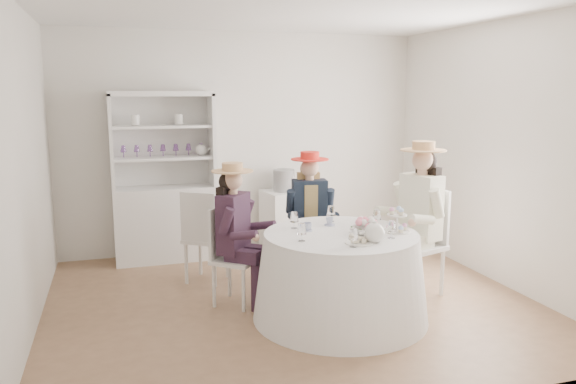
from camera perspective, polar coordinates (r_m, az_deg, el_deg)
name	(u,v)px	position (r m, az deg, el deg)	size (l,w,h in m)	color
ground	(291,301)	(5.47, 0.32, -11.06)	(4.50, 4.50, 0.00)	brown
ceiling	(291,8)	(5.15, 0.35, 18.19)	(4.50, 4.50, 0.00)	white
wall_back	(243,143)	(7.06, -4.58, 5.02)	(4.50, 4.50, 0.00)	silver
wall_front	(395,203)	(3.31, 10.81, -1.07)	(4.50, 4.50, 0.00)	silver
wall_left	(23,172)	(4.96, -25.34, 1.85)	(4.50, 4.50, 0.00)	silver
wall_right	(499,154)	(6.20, 20.64, 3.67)	(4.50, 4.50, 0.00)	silver
tea_table	(340,276)	(5.01, 5.33, -8.48)	(1.54, 1.54, 0.77)	white
hutch	(165,201)	(6.77, -12.38, -0.90)	(1.31, 0.79, 1.99)	silver
side_table	(284,220)	(7.09, -0.40, -2.90)	(0.48, 0.48, 0.75)	silver
hatbox	(284,180)	(6.99, -0.40, 1.19)	(0.27, 0.27, 0.27)	black
guest_left	(236,226)	(5.22, -5.34, -3.44)	(0.58, 0.56, 1.35)	silver
guest_mid	(310,209)	(5.83, 2.23, -1.75)	(0.51, 0.54, 1.37)	silver
guest_right	(419,210)	(5.58, 13.16, -1.75)	(0.62, 0.57, 1.52)	silver
spare_chair	(203,234)	(5.89, -8.60, -4.24)	(0.56, 0.56, 0.98)	silver
teacup_a	(307,227)	(4.95, 1.97, -3.61)	(0.08, 0.08, 0.06)	white
teacup_b	(330,222)	(5.16, 4.25, -3.06)	(0.07, 0.07, 0.07)	white
teacup_c	(363,224)	(5.10, 7.67, -3.23)	(0.09, 0.09, 0.07)	white
flower_bowl	(366,231)	(4.88, 7.88, -3.97)	(0.22, 0.22, 0.06)	white
flower_arrangement	(365,224)	(4.92, 7.81, -3.21)	(0.17, 0.17, 0.06)	pink
table_teapot	(375,233)	(4.63, 8.78, -4.13)	(0.24, 0.17, 0.18)	white
sandwich_plate	(359,242)	(4.59, 7.25, -5.04)	(0.23, 0.23, 0.05)	white
cupcake_stand	(397,223)	(4.99, 11.00, -3.13)	(0.23, 0.23, 0.21)	white
stemware_set	(341,225)	(4.88, 5.42, -3.32)	(0.91, 0.94, 0.15)	white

